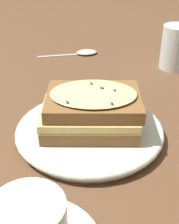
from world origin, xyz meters
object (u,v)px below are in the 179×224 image
(dinner_plate, at_px, (90,130))
(water_glass, at_px, (176,47))
(sandwich, at_px, (91,110))
(spoon, at_px, (83,53))

(dinner_plate, relative_size, water_glass, 2.35)
(sandwich, xyz_separation_m, water_glass, (-0.35, -0.01, 0.00))
(sandwich, height_order, spoon, sandwich)
(spoon, bearing_deg, sandwich, -8.45)
(spoon, bearing_deg, dinner_plate, -8.81)
(sandwich, distance_m, spoon, 0.38)
(water_glass, bearing_deg, sandwich, 1.68)
(dinner_plate, relative_size, spoon, 1.77)
(dinner_plate, relative_size, sandwich, 1.30)
(sandwich, height_order, water_glass, water_glass)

